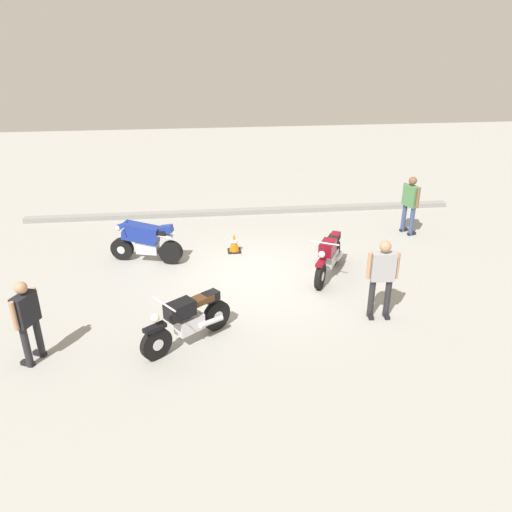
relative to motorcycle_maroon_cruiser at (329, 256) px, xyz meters
name	(u,v)px	position (x,y,z in m)	size (l,w,h in m)	color
ground_plane	(260,276)	(-1.70, 0.12, -0.52)	(40.00, 40.00, 0.00)	#9E9E99
curb_edge	(243,212)	(-1.70, 4.72, -0.45)	(14.00, 0.30, 0.15)	gray
motorcycle_maroon_cruiser	(329,256)	(0.00, 0.00, 0.00)	(1.11, 1.89, 1.09)	black
motorcycle_black_cruiser	(188,320)	(-3.44, -2.57, 0.00)	(1.74, 1.35, 1.09)	black
motorcycle_blue_sportbike	(145,240)	(-4.59, 1.36, 0.07)	(1.93, 0.85, 1.14)	black
person_in_green_shirt	(410,201)	(3.03, 2.45, 0.49)	(0.44, 0.66, 1.75)	#384772
person_in_black_shirt	(27,317)	(-6.28, -2.84, 0.43)	(0.46, 0.62, 1.66)	#262628
person_in_gray_shirt	(382,274)	(0.60, -2.03, 0.50)	(0.68, 0.34, 1.76)	#262628
traffic_cone	(234,243)	(-2.22, 1.71, -0.26)	(0.36, 0.36, 0.53)	black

